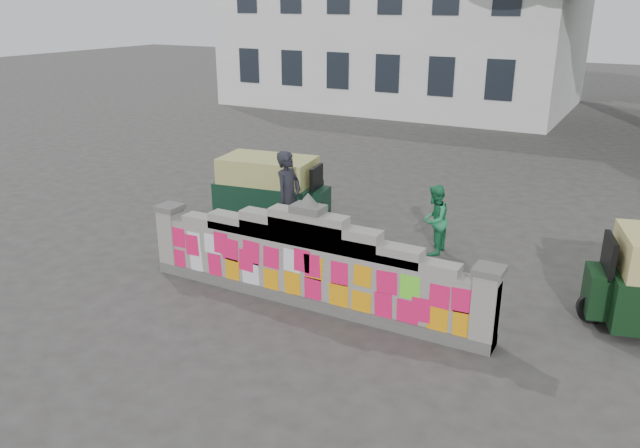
% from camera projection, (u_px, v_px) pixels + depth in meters
% --- Properties ---
extents(ground, '(100.00, 100.00, 0.00)m').
position_uv_depth(ground, '(309.00, 304.00, 10.82)').
color(ground, '#383533').
rests_on(ground, ground).
extents(parapet_wall, '(6.48, 0.44, 2.01)m').
position_uv_depth(parapet_wall, '(308.00, 264.00, 10.56)').
color(parapet_wall, '#4C4C49').
rests_on(parapet_wall, ground).
extents(building, '(16.00, 10.00, 8.90)m').
position_uv_depth(building, '(406.00, 21.00, 30.76)').
color(building, silver).
rests_on(building, ground).
extents(cyclist_bike, '(2.18, 0.83, 1.13)m').
position_uv_depth(cyclist_bike, '(289.00, 227.00, 12.80)').
color(cyclist_bike, black).
rests_on(cyclist_bike, ground).
extents(cyclist_rider, '(0.49, 0.72, 1.92)m').
position_uv_depth(cyclist_rider, '(288.00, 209.00, 12.67)').
color(cyclist_rider, black).
rests_on(cyclist_rider, ground).
extents(pedestrian, '(0.56, 0.71, 1.46)m').
position_uv_depth(pedestrian, '(434.00, 220.00, 12.74)').
color(pedestrian, '#268B54').
rests_on(pedestrian, ground).
extents(rickshaw_left, '(2.81, 1.59, 1.51)m').
position_uv_depth(rickshaw_left, '(271.00, 188.00, 14.72)').
color(rickshaw_left, black).
rests_on(rickshaw_left, ground).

